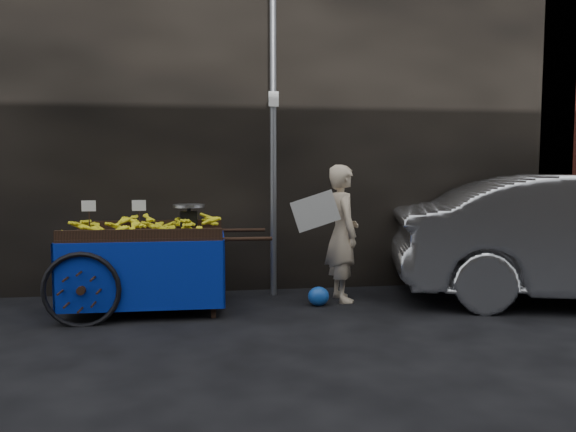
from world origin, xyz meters
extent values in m
plane|color=black|center=(0.00, 0.00, 0.00)|extent=(80.00, 80.00, 0.00)
cube|color=black|center=(-1.00, 2.60, 2.50)|extent=(11.00, 2.00, 5.00)
cylinder|color=slate|center=(0.30, 1.30, 2.00)|extent=(0.08, 0.08, 4.00)
cube|color=white|center=(0.30, 1.25, 2.40)|extent=(0.12, 0.02, 0.18)
cube|color=black|center=(-1.18, 0.75, 0.83)|extent=(1.67, 1.06, 0.06)
cube|color=black|center=(-1.17, 1.24, 0.90)|extent=(1.66, 0.06, 0.10)
cube|color=black|center=(-1.18, 0.26, 0.90)|extent=(1.66, 0.06, 0.10)
cube|color=black|center=(-0.45, 0.32, 0.42)|extent=(0.05, 0.05, 0.83)
cube|color=black|center=(-0.45, 1.16, 0.42)|extent=(0.05, 0.05, 0.83)
cylinder|color=black|center=(-0.09, 0.32, 0.83)|extent=(0.52, 0.05, 0.04)
cylinder|color=black|center=(-0.08, 1.15, 0.83)|extent=(0.52, 0.05, 0.04)
torus|color=black|center=(-1.76, 0.19, 0.36)|extent=(0.78, 0.06, 0.78)
torus|color=black|center=(-1.74, 1.32, 0.36)|extent=(0.78, 0.06, 0.78)
cylinder|color=black|center=(-1.75, 0.75, 0.36)|extent=(0.07, 1.16, 0.05)
cube|color=navy|center=(-1.18, 0.22, 0.48)|extent=(1.70, 0.04, 0.71)
cube|color=navy|center=(-1.17, 1.28, 0.48)|extent=(1.70, 0.04, 0.71)
cube|color=navy|center=(-2.02, 0.76, 0.48)|extent=(0.03, 1.08, 0.71)
cube|color=navy|center=(-0.34, 0.74, 0.48)|extent=(0.03, 1.08, 0.71)
cube|color=black|center=(-0.71, 0.79, 1.01)|extent=(0.19, 0.15, 0.17)
cylinder|color=silver|center=(-0.71, 0.79, 1.15)|extent=(0.36, 0.36, 0.03)
cube|color=white|center=(-1.75, 0.64, 1.17)|extent=(0.15, 0.01, 0.11)
cube|color=white|center=(-1.23, 0.63, 1.17)|extent=(0.15, 0.01, 0.11)
imported|color=#C8B394|center=(1.08, 0.90, 0.81)|extent=(0.43, 0.62, 1.61)
cube|color=beige|center=(0.71, 0.72, 1.08)|extent=(0.59, 0.06, 0.50)
ellipsoid|color=#1649AB|center=(0.74, 0.67, 0.11)|extent=(0.24, 0.20, 0.22)
camera|label=1|loc=(-0.51, -5.53, 1.59)|focal=35.00mm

